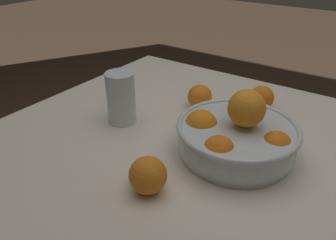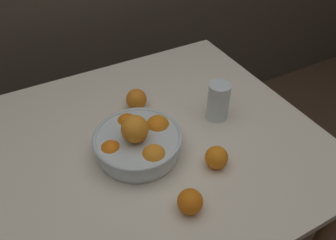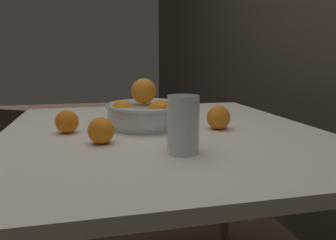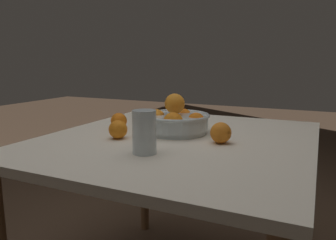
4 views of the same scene
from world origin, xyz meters
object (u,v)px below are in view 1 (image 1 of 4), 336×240
object	(u,v)px
orange_loose_near_bowl	(262,98)
juice_glass	(121,100)
fruit_bowl	(236,135)
orange_loose_aside	(200,97)
orange_loose_front	(148,175)

from	to	relation	value
orange_loose_near_bowl	juice_glass	bearing A→B (deg)	45.14
juice_glass	orange_loose_near_bowl	bearing A→B (deg)	-134.86
fruit_bowl	orange_loose_near_bowl	distance (m)	0.25
orange_loose_aside	orange_loose_near_bowl	bearing A→B (deg)	-147.43
fruit_bowl	juice_glass	world-z (taller)	fruit_bowl
orange_loose_front	orange_loose_aside	distance (m)	0.38
fruit_bowl	orange_loose_aside	distance (m)	0.24
fruit_bowl	orange_loose_aside	size ratio (longest dim) A/B	3.89
fruit_bowl	juice_glass	bearing A→B (deg)	5.51
juice_glass	orange_loose_aside	size ratio (longest dim) A/B	1.97
fruit_bowl	orange_loose_front	world-z (taller)	fruit_bowl
orange_loose_aside	fruit_bowl	bearing A→B (deg)	139.38
orange_loose_aside	orange_loose_front	bearing A→B (deg)	104.63
juice_glass	orange_loose_aside	world-z (taller)	juice_glass
juice_glass	orange_loose_near_bowl	size ratio (longest dim) A/B	2.00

